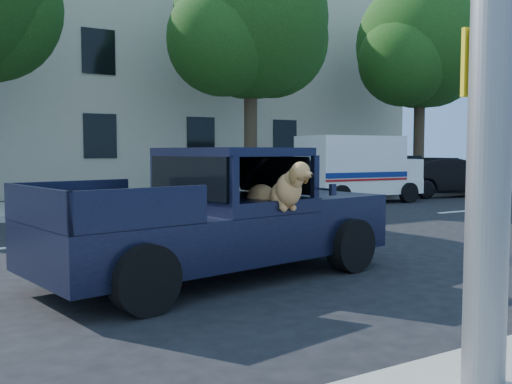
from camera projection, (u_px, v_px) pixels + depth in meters
ground at (287, 261)px, 8.60m from camera, size 120.00×120.00×0.00m
far_sidewalk at (109, 206)px, 16.46m from camera, size 60.00×4.00×0.15m
lane_stripes at (276, 226)px, 12.53m from camera, size 21.60×0.14×0.01m
street_tree_mid at (251, 29)px, 19.00m from camera, size 6.00×5.20×8.60m
street_tree_right at (421, 51)px, 23.10m from camera, size 6.00×5.20×8.60m
building_main at (126, 83)px, 23.92m from camera, size 26.00×6.00×9.00m
pickup_truck at (214, 234)px, 7.39m from camera, size 4.99×2.73×1.70m
mail_truck at (357, 174)px, 18.37m from camera, size 3.98×2.15×2.13m
parked_sedan at (447, 177)px, 20.76m from camera, size 2.57×4.56×1.42m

